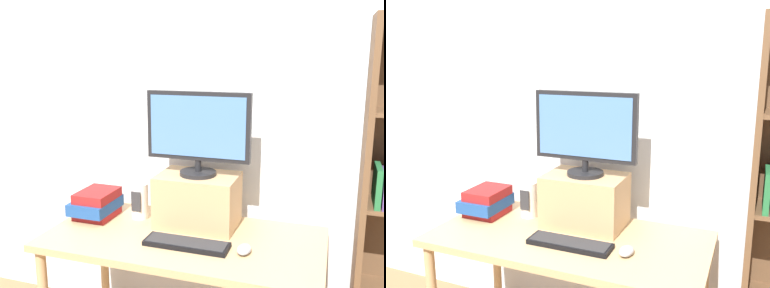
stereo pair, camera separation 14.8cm
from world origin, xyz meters
The scene contains 8 objects.
back_wall centered at (0.00, 0.44, 1.30)m, with size 7.00×0.08×2.60m.
desk centered at (0.00, 0.00, 0.64)m, with size 1.35×0.67×0.72m.
riser_box centered at (0.02, 0.16, 0.86)m, with size 0.41×0.29×0.27m.
computer_monitor centered at (0.02, 0.16, 1.22)m, with size 0.53×0.19×0.43m.
keyboard centered at (0.05, -0.10, 0.73)m, with size 0.40×0.12×0.02m.
computer_mouse centered at (0.32, -0.09, 0.74)m, with size 0.06×0.10×0.04m.
book_stack centered at (-0.53, 0.08, 0.80)m, with size 0.20×0.27×0.15m.
desk_speaker centered at (-0.30, 0.15, 0.82)m, with size 0.09×0.09×0.19m.
Camera 2 is at (0.80, -1.79, 1.60)m, focal length 40.00 mm.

